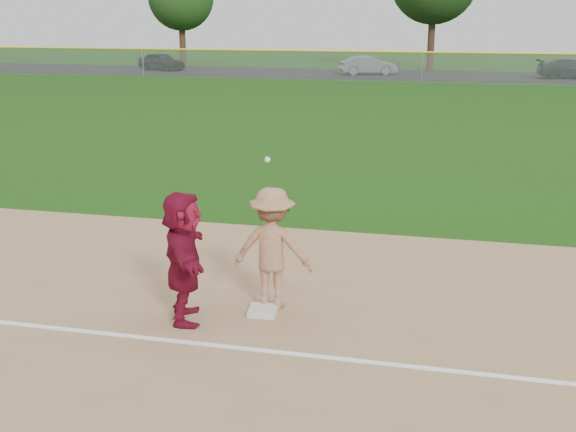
% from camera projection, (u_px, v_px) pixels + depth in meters
% --- Properties ---
extents(ground, '(160.00, 160.00, 0.00)m').
position_uv_depth(ground, '(265.00, 327.00, 10.69)').
color(ground, '#19430D').
rests_on(ground, ground).
extents(foul_line, '(60.00, 0.10, 0.01)m').
position_uv_depth(foul_line, '(249.00, 349.00, 9.93)').
color(foul_line, white).
rests_on(foul_line, infield_dirt).
extents(parking_asphalt, '(120.00, 10.00, 0.01)m').
position_uv_depth(parking_asphalt, '(426.00, 75.00, 53.76)').
color(parking_asphalt, black).
rests_on(parking_asphalt, ground).
extents(first_base, '(0.46, 0.46, 0.10)m').
position_uv_depth(first_base, '(263.00, 311.00, 11.10)').
color(first_base, silver).
rests_on(first_base, infield_dirt).
extents(base_runner, '(1.21, 1.94, 2.00)m').
position_uv_depth(base_runner, '(183.00, 257.00, 10.63)').
color(base_runner, maroon).
rests_on(base_runner, infield_dirt).
extents(car_left, '(4.48, 3.13, 1.42)m').
position_uv_depth(car_left, '(162.00, 61.00, 58.50)').
color(car_left, black).
rests_on(car_left, parking_asphalt).
extents(car_mid, '(4.47, 2.78, 1.39)m').
position_uv_depth(car_mid, '(368.00, 65.00, 54.30)').
color(car_mid, slate).
rests_on(car_mid, parking_asphalt).
extents(car_right, '(4.90, 2.44, 1.37)m').
position_uv_depth(car_right, '(571.00, 69.00, 51.02)').
color(car_right, black).
rests_on(car_right, parking_asphalt).
extents(first_base_play, '(1.26, 0.75, 2.46)m').
position_uv_depth(first_base_play, '(272.00, 249.00, 11.12)').
color(first_base_play, gray).
rests_on(first_base_play, infield_dirt).
extents(outfield_fence, '(110.00, 0.12, 110.00)m').
position_uv_depth(outfield_fence, '(423.00, 53.00, 47.61)').
color(outfield_fence, '#999EA0').
rests_on(outfield_fence, ground).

